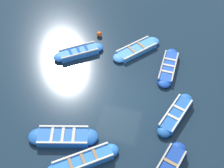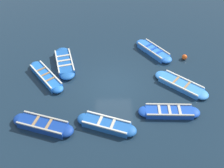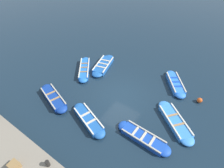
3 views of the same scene
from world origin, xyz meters
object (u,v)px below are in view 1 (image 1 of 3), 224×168
boat_alongside (175,115)px  boat_centre (168,67)px  boat_outer_left (83,161)px  boat_outer_right (63,137)px  buoy_orange_near (99,34)px  boat_drifting (79,52)px  boat_near_quay (137,49)px

boat_alongside → boat_centre: boat_alongside is taller
boat_outer_left → boat_alongside: size_ratio=0.99×
boat_outer_right → boat_alongside: same height
boat_alongside → buoy_orange_near: bearing=136.9°
boat_drifting → boat_alongside: bearing=-27.1°
boat_alongside → buoy_orange_near: 7.81m
boat_outer_right → boat_centre: size_ratio=1.06×
boat_alongside → boat_outer_right: bearing=-152.3°
boat_centre → buoy_orange_near: size_ratio=9.40×
boat_alongside → buoy_orange_near: size_ratio=9.13×
boat_drifting → boat_outer_right: (1.24, -6.06, 0.00)m
boat_near_quay → buoy_orange_near: 2.82m
boat_outer_left → boat_outer_right: boat_outer_right is taller
boat_drifting → buoy_orange_near: 2.16m
boat_outer_left → boat_near_quay: bearing=84.0°
boat_drifting → boat_near_quay: bearing=19.1°
boat_alongside → buoy_orange_near: boat_alongside is taller
boat_alongside → boat_outer_left: bearing=-135.9°
boat_outer_right → buoy_orange_near: (-0.47, 8.08, -0.00)m
buoy_orange_near → boat_alongside: bearing=-43.1°
boat_near_quay → boat_drifting: size_ratio=1.05×
boat_outer_left → boat_drifting: (-2.60, 7.07, -0.00)m
boat_outer_right → boat_centre: bearing=54.5°
boat_centre → boat_near_quay: bearing=152.9°
boat_drifting → boat_outer_right: size_ratio=0.85×
buoy_orange_near → boat_drifting: bearing=-110.8°
boat_outer_right → boat_near_quay: bearing=72.9°
boat_near_quay → boat_alongside: 5.42m
boat_outer_right → boat_outer_left: bearing=-36.4°
boat_centre → buoy_orange_near: (-4.87, 1.93, 0.02)m
boat_drifting → boat_alongside: (6.47, -3.32, 0.00)m
boat_outer_left → buoy_orange_near: size_ratio=9.08×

